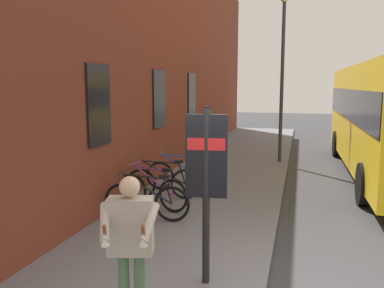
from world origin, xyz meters
name	(u,v)px	position (x,y,z in m)	size (l,w,h in m)	color
ground	(322,189)	(6.00, -1.00, 0.00)	(60.00, 60.00, 0.00)	#38383A
sidewalk_pavement	(233,167)	(8.00, 1.75, 0.06)	(24.00, 3.50, 0.12)	slate
station_facade	(183,54)	(8.99, 3.80, 3.87)	(22.00, 0.65, 7.75)	brown
bicycle_leaning_wall	(147,201)	(2.07, 2.53, 0.51)	(0.48, 1.77, 0.97)	black
bicycle_under_window	(153,191)	(2.79, 2.67, 0.51)	(0.60, 1.73, 0.97)	black
bicycle_far_end	(163,183)	(3.58, 2.70, 0.51)	(0.60, 1.73, 0.97)	black
bicycle_mid_rack	(180,175)	(4.50, 2.56, 0.51)	(0.51, 1.75, 0.97)	black
transit_info_sign	(206,168)	(-0.14, 0.81, 1.72)	(0.14, 0.56, 2.40)	black
pedestrian_crossing_street	(214,139)	(7.08, 2.24, 1.12)	(0.50, 0.50, 1.63)	#723F72
tourist_with_hotdogs	(130,235)	(-1.33, 1.38, 1.17)	(0.67, 0.66, 1.71)	#4C724C
street_lamp	(282,65)	(9.12, 0.30, 3.45)	(0.28, 0.28, 5.67)	#333338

